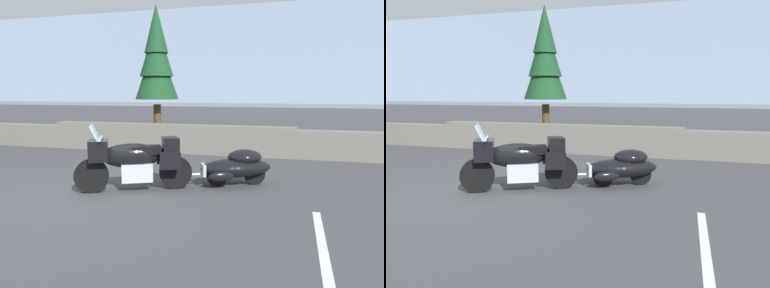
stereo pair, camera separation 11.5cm
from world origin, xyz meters
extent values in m
plane|color=#424244|center=(0.00, 0.00, 0.00)|extent=(80.00, 80.00, 0.00)
cube|color=slate|center=(0.00, 5.28, 0.45)|extent=(8.00, 0.54, 0.91)
cube|color=#8C9EB7|center=(0.00, 95.32, 8.00)|extent=(240.00, 80.00, 16.00)
cylinder|color=black|center=(0.15, 0.35, 0.33)|extent=(0.65, 0.42, 0.66)
cylinder|color=black|center=(1.62, 1.09, 0.33)|extent=(0.65, 0.42, 0.66)
cube|color=silver|center=(0.93, 0.74, 0.38)|extent=(0.73, 0.66, 0.36)
ellipsoid|color=black|center=(0.84, 0.69, 0.71)|extent=(1.27, 0.93, 0.48)
cube|color=black|center=(0.28, 0.41, 0.83)|extent=(0.56, 0.63, 0.40)
cube|color=#9EB7C6|center=(0.24, 0.39, 1.16)|extent=(0.37, 0.48, 0.34)
cube|color=black|center=(1.11, 0.83, 0.81)|extent=(0.66, 0.57, 0.16)
cube|color=black|center=(1.54, 1.04, 0.91)|extent=(0.47, 0.50, 0.28)
cube|color=black|center=(1.63, 0.75, 0.63)|extent=(0.43, 0.32, 0.32)
cube|color=black|center=(1.36, 1.29, 0.63)|extent=(0.43, 0.32, 0.32)
cylinder|color=silver|center=(0.33, 0.44, 1.06)|extent=(0.35, 0.64, 0.04)
cylinder|color=silver|center=(0.20, 0.37, 0.58)|extent=(0.26, 0.18, 0.54)
cylinder|color=black|center=(2.40, 1.48, 0.22)|extent=(0.44, 0.29, 0.44)
cylinder|color=black|center=(3.14, 1.85, 0.22)|extent=(0.44, 0.29, 0.44)
ellipsoid|color=black|center=(2.77, 1.66, 0.38)|extent=(1.65, 1.28, 0.40)
ellipsoid|color=black|center=(2.93, 1.74, 0.60)|extent=(0.89, 0.82, 0.32)
cube|color=silver|center=(2.13, 1.34, 0.36)|extent=(0.20, 0.31, 0.24)
ellipsoid|color=black|center=(2.54, 1.19, 0.28)|extent=(0.53, 0.36, 0.20)
ellipsoid|color=black|center=(2.26, 1.76, 0.28)|extent=(0.53, 0.36, 0.20)
cylinder|color=silver|center=(1.79, 1.17, 0.27)|extent=(0.65, 0.36, 0.05)
cylinder|color=brown|center=(-1.10, 7.11, 0.74)|extent=(0.28, 0.28, 1.48)
cone|color=#194723|center=(-1.10, 7.11, 2.83)|extent=(1.61, 1.61, 2.33)
cone|color=#194723|center=(-1.10, 7.11, 3.53)|extent=(1.25, 1.25, 2.04)
cone|color=#194723|center=(-1.10, 7.11, 4.24)|extent=(0.89, 0.89, 1.75)
cube|color=silver|center=(4.30, -1.50, 0.00)|extent=(0.12, 3.60, 0.01)
camera|label=1|loc=(3.89, -5.70, 1.95)|focal=33.80mm
camera|label=2|loc=(4.00, -5.67, 1.95)|focal=33.80mm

